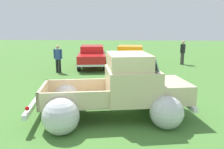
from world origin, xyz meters
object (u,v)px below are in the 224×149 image
vintage_pickup_truck (123,92)px  show_car_0 (92,55)px  spectator_0 (183,51)px  spectator_1 (58,57)px  show_car_1 (130,55)px

vintage_pickup_truck → show_car_0: size_ratio=1.01×
show_car_0 → spectator_0: 6.55m
spectator_1 → show_car_1: bearing=123.1°
show_car_1 → show_car_0: bearing=-85.7°
show_car_1 → spectator_1: (-4.29, -2.29, 0.15)m
show_car_0 → spectator_1: 2.81m
show_car_0 → show_car_1: size_ratio=1.10×
vintage_pickup_truck → spectator_1: vintage_pickup_truck is taller
vintage_pickup_truck → spectator_0: size_ratio=2.82×
show_car_1 → spectator_0: 4.02m
vintage_pickup_truck → spectator_1: 7.55m
vintage_pickup_truck → show_car_1: (0.33, 8.72, 0.03)m
spectator_0 → show_car_0: bearing=62.4°
vintage_pickup_truck → show_car_0: vintage_pickup_truck is taller
vintage_pickup_truck → spectator_1: size_ratio=2.98×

